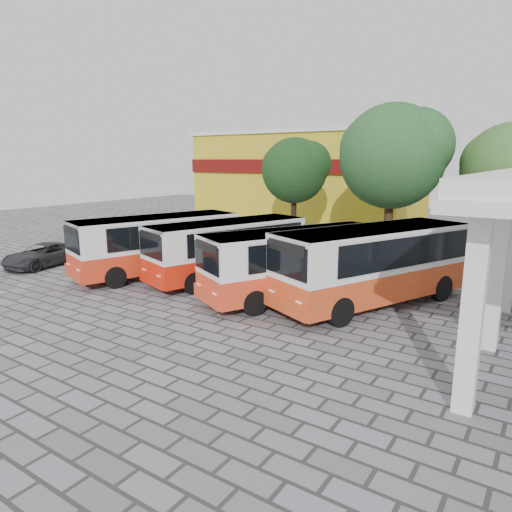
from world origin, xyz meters
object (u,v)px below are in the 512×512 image
Objects in this scene: bus_centre_right at (296,260)px; bus_far_right at (374,261)px; bus_centre_left at (227,246)px; parked_car at (43,255)px; bus_far_left at (157,242)px.

bus_far_right is at bearing 44.95° from bus_centre_right.
bus_centre_left is 10.83m from parked_car.
parked_car is at bearing -143.81° from bus_centre_left.
bus_centre_left is (3.56, 1.18, -0.06)m from bus_far_left.
bus_centre_right is at bearing 21.37° from bus_far_left.
bus_centre_right is at bearing -138.22° from bus_far_right.
bus_centre_right is 14.72m from parked_car.
bus_far_left reaches higher than bus_centre_right.
bus_centre_right is 1.94× the size of parked_car.
bus_far_right is 17.86m from parked_car.
bus_far_left is 1.02× the size of bus_centre_right.
bus_far_right is (7.22, 0.14, 0.15)m from bus_centre_left.
bus_centre_right is 3.17m from bus_far_right.
parked_car is (-17.49, -3.41, -1.20)m from bus_far_right.
bus_centre_left is 0.98× the size of bus_centre_right.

